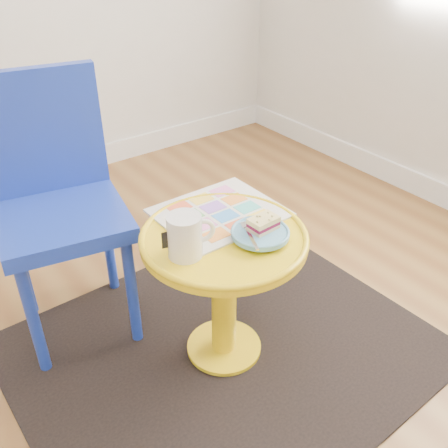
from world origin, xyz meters
TOP-DOWN VIEW (x-y plane):
  - rug at (0.54, 0.42)m, footprint 1.33×1.13m
  - side_table at (0.54, 0.42)m, footprint 0.49×0.49m
  - chair at (0.22, 0.88)m, footprint 0.45×0.45m
  - newspaper at (0.60, 0.52)m, footprint 0.37×0.31m
  - mug at (0.40, 0.40)m, footprint 0.13×0.09m
  - plate at (0.61, 0.34)m, footprint 0.17×0.17m
  - cake_slice at (0.63, 0.35)m, footprint 0.09×0.06m
  - fork at (0.58, 0.34)m, footprint 0.07×0.14m

SIDE VIEW (x-z plane):
  - rug at x=0.54m, z-range 0.00..0.01m
  - side_table at x=0.54m, z-range 0.10..0.56m
  - newspaper at x=0.60m, z-range 0.46..0.47m
  - plate at x=0.61m, z-range 0.47..0.49m
  - fork at x=0.58m, z-range 0.49..0.49m
  - chair at x=0.22m, z-range 0.07..0.94m
  - cake_slice at x=0.63m, z-range 0.49..0.53m
  - mug at x=0.40m, z-range 0.47..0.59m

